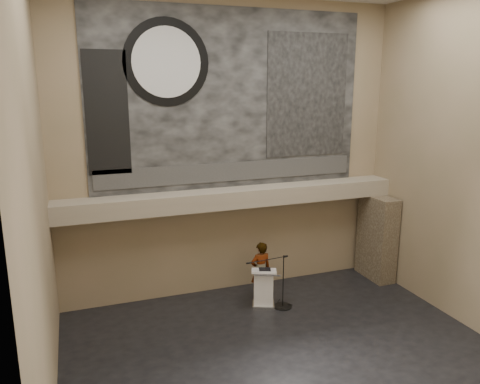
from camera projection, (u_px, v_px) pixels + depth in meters
name	position (u px, v px, depth m)	size (l,w,h in m)	color
floor	(287.00, 355.00, 10.86)	(10.00, 10.00, 0.00)	black
wall_back	(231.00, 151.00, 13.55)	(10.00, 0.02, 8.50)	#837353
wall_front	(423.00, 231.00, 6.22)	(10.00, 0.02, 8.50)	#837353
wall_left	(35.00, 195.00, 8.23)	(0.02, 8.00, 8.50)	#837353
wall_right	(474.00, 163.00, 11.54)	(0.02, 8.00, 8.50)	#837353
soffit	(235.00, 197.00, 13.48)	(10.00, 0.80, 0.50)	gray
sprinkler_left	(182.00, 212.00, 12.97)	(0.04, 0.04, 0.06)	#B2893D
sprinkler_right	(295.00, 202.00, 14.12)	(0.04, 0.04, 0.06)	#B2893D
banner	(231.00, 100.00, 13.19)	(8.00, 0.05, 5.00)	black
banner_text_strip	(232.00, 172.00, 13.62)	(7.76, 0.02, 0.55)	#313131
banner_clock_rim	(167.00, 62.00, 12.33)	(2.30, 2.30, 0.02)	black
banner_clock_face	(167.00, 62.00, 12.31)	(1.84, 1.84, 0.02)	silver
banner_building_print	(307.00, 96.00, 13.92)	(2.60, 0.02, 3.60)	black
banner_brick_print	(107.00, 113.00, 12.10)	(1.10, 0.02, 3.20)	black
stone_pier	(377.00, 237.00, 14.97)	(0.60, 1.40, 2.70)	#463A2B
lectern	(263.00, 288.00, 13.14)	(0.82, 0.71, 1.13)	silver
binder	(265.00, 270.00, 12.97)	(0.32, 0.26, 0.04)	black
papers	(262.00, 270.00, 12.99)	(0.20, 0.28, 0.01)	silver
speaker_person	(261.00, 271.00, 13.56)	(0.63, 0.41, 1.73)	silver
mic_stand	(282.00, 300.00, 13.15)	(1.40, 0.52, 1.54)	black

